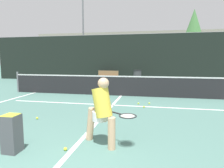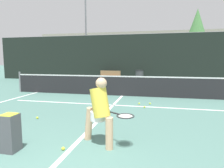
{
  "view_description": "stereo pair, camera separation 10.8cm",
  "coord_description": "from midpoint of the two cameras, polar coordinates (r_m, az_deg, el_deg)",
  "views": [
    {
      "loc": [
        1.46,
        -1.68,
        1.7
      ],
      "look_at": [
        0.23,
        4.3,
        0.95
      ],
      "focal_mm": 32.0,
      "sensor_mm": 36.0,
      "label": 1
    },
    {
      "loc": [
        1.57,
        -1.66,
        1.7
      ],
      "look_at": [
        0.23,
        4.3,
        0.95
      ],
      "focal_mm": 32.0,
      "sensor_mm": 36.0,
      "label": 2
    }
  ],
  "objects": [
    {
      "name": "tennis_ball_scattered_5",
      "position": [
        7.75,
        -4.68,
        -5.46
      ],
      "size": [
        0.07,
        0.07,
        0.07
      ],
      "primitive_type": "sphere",
      "color": "#D1E033",
      "rests_on": "ground"
    },
    {
      "name": "net",
      "position": [
        9.38,
        2.3,
        -0.3
      ],
      "size": [
        11.09,
        0.09,
        1.07
      ],
      "color": "slate",
      "rests_on": "ground"
    },
    {
      "name": "building_far",
      "position": [
        32.98,
        9.17,
        9.2
      ],
      "size": [
        36.0,
        2.4,
        6.07
      ],
      "primitive_type": "cube",
      "color": "gray",
      "rests_on": "ground"
    },
    {
      "name": "tennis_ball_scattered_6",
      "position": [
        7.72,
        7.17,
        -5.53
      ],
      "size": [
        0.07,
        0.07,
        0.07
      ],
      "primitive_type": "sphere",
      "color": "#D1E033",
      "rests_on": "ground"
    },
    {
      "name": "court_service_line",
      "position": [
        7.53,
        -0.23,
        -6.04
      ],
      "size": [
        8.25,
        0.1,
        0.01
      ],
      "primitive_type": "cube",
      "color": "white",
      "rests_on": "ground"
    },
    {
      "name": "tennis_ball_scattered_0",
      "position": [
        6.03,
        -27.9,
        -9.88
      ],
      "size": [
        0.07,
        0.07,
        0.07
      ],
      "primitive_type": "sphere",
      "color": "#D1E033",
      "rests_on": "ground"
    },
    {
      "name": "trash_bin",
      "position": [
        14.63,
        7.03,
        2.13
      ],
      "size": [
        0.61,
        0.61,
        0.95
      ],
      "color": "#3F3F42",
      "rests_on": "ground"
    },
    {
      "name": "parked_car",
      "position": [
        19.75,
        19.84,
        3.34
      ],
      "size": [
        1.77,
        4.25,
        1.4
      ],
      "color": "navy",
      "rests_on": "ground"
    },
    {
      "name": "tree_west",
      "position": [
        25.31,
        22.2,
        14.45
      ],
      "size": [
        2.77,
        2.77,
        7.4
      ],
      "color": "brown",
      "rests_on": "ground"
    },
    {
      "name": "ball_hopper",
      "position": [
        4.2,
        -27.4,
        -12.23
      ],
      "size": [
        0.28,
        0.28,
        0.71
      ],
      "color": "#4C4C51",
      "rests_on": "ground"
    },
    {
      "name": "fence_back",
      "position": [
        15.67,
        6.19,
        7.39
      ],
      "size": [
        24.0,
        0.06,
        3.66
      ],
      "color": "black",
      "rests_on": "ground"
    },
    {
      "name": "player_practicing",
      "position": [
        3.95,
        -3.66,
        -7.26
      ],
      "size": [
        1.19,
        0.6,
        1.36
      ],
      "rotation": [
        0.0,
        0.0,
        -0.57
      ],
      "color": "#DBAD84",
      "rests_on": "ground"
    },
    {
      "name": "floodlight_mast",
      "position": [
        22.33,
        -8.43,
        18.39
      ],
      "size": [
        1.1,
        0.24,
        9.88
      ],
      "color": "slate",
      "rests_on": "ground"
    },
    {
      "name": "tennis_ball_scattered_1",
      "position": [
        6.19,
        -21.08,
        -9.09
      ],
      "size": [
        0.07,
        0.07,
        0.07
      ],
      "primitive_type": "sphere",
      "color": "#D1E033",
      "rests_on": "ground"
    },
    {
      "name": "tennis_ball_scattered_7",
      "position": [
        7.8,
        10.2,
        -5.46
      ],
      "size": [
        0.07,
        0.07,
        0.07
      ],
      "primitive_type": "sphere",
      "color": "#D1E033",
      "rests_on": "ground"
    },
    {
      "name": "tennis_ball_scattered_3",
      "position": [
        7.2,
        8.7,
        -6.47
      ],
      "size": [
        0.07,
        0.07,
        0.07
      ],
      "primitive_type": "sphere",
      "color": "#D1E033",
      "rests_on": "ground"
    },
    {
      "name": "courtside_bench",
      "position": [
        15.28,
        -1.42,
        2.35
      ],
      "size": [
        1.65,
        0.54,
        0.86
      ],
      "rotation": [
        0.0,
        0.0,
        -0.1
      ],
      "color": "olive",
      "rests_on": "ground"
    },
    {
      "name": "court_center_mark",
      "position": [
        6.07,
        -3.3,
        -9.25
      ],
      "size": [
        0.1,
        7.11,
        0.01
      ],
      "primitive_type": "cube",
      "color": "white",
      "rests_on": "ground"
    },
    {
      "name": "tennis_ball_scattered_8",
      "position": [
        4.04,
        -13.98,
        -17.54
      ],
      "size": [
        0.07,
        0.07,
        0.07
      ],
      "primitive_type": "sphere",
      "color": "#D1E033",
      "rests_on": "ground"
    }
  ]
}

